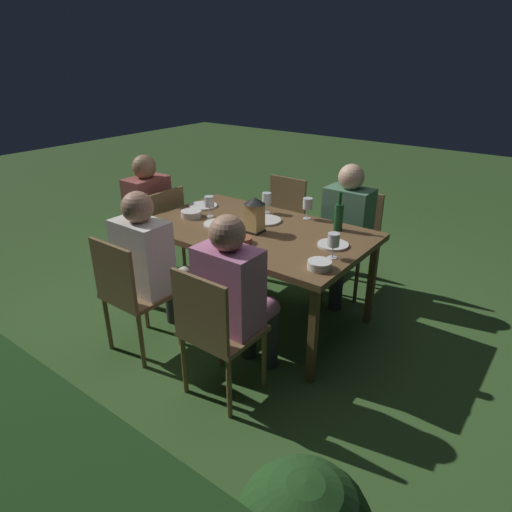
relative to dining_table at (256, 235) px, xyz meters
name	(u,v)px	position (x,y,z in m)	size (l,w,h in m)	color
ground_plane	(256,314)	(0.00, 0.00, -0.69)	(16.00, 16.00, 0.00)	#385B28
dining_table	(256,235)	(0.00, 0.00, 0.00)	(1.69, 1.02, 0.75)	brown
chair_head_far	(160,230)	(1.09, 0.00, -0.21)	(0.40, 0.42, 0.87)	brown
person_in_rust	(144,210)	(1.29, 0.00, -0.06)	(0.48, 0.38, 1.15)	#9E4C47
chair_side_right_b	(131,291)	(0.38, 0.90, -0.21)	(0.42, 0.40, 0.87)	brown
person_in_cream	(151,261)	(0.38, 0.71, -0.06)	(0.38, 0.47, 1.15)	white
chair_side_left_a	(352,237)	(-0.38, -0.90, -0.21)	(0.42, 0.40, 0.87)	brown
person_in_green	(344,227)	(-0.38, -0.71, -0.06)	(0.38, 0.47, 1.15)	#4C7A5B
chair_side_left_b	(281,219)	(0.38, -0.90, -0.21)	(0.42, 0.40, 0.87)	brown
chair_side_right_a	(215,329)	(-0.38, 0.90, -0.21)	(0.42, 0.40, 0.87)	brown
person_in_pink	(236,293)	(-0.38, 0.71, -0.06)	(0.38, 0.47, 1.15)	#C675A3
lantern_centerpiece	(255,213)	(-0.03, 0.05, 0.20)	(0.15, 0.15, 0.27)	black
green_bottle_on_table	(339,216)	(-0.50, -0.35, 0.16)	(0.07, 0.07, 0.29)	#144723
wine_glass_a	(308,204)	(-0.19, -0.43, 0.17)	(0.08, 0.08, 0.17)	silver
wine_glass_b	(210,202)	(0.47, 0.00, 0.17)	(0.08, 0.08, 0.17)	silver
wine_glass_c	(333,241)	(-0.71, 0.12, 0.17)	(0.08, 0.08, 0.17)	silver
wine_glass_d	(267,199)	(0.16, -0.35, 0.17)	(0.08, 0.08, 0.17)	silver
plate_a	(333,245)	(-0.62, -0.06, 0.06)	(0.21, 0.21, 0.01)	white
plate_b	(265,220)	(0.04, -0.18, 0.06)	(0.25, 0.25, 0.01)	silver
plate_c	(218,224)	(0.28, 0.11, 0.06)	(0.23, 0.23, 0.01)	white
plate_d	(203,206)	(0.69, -0.16, 0.06)	(0.24, 0.24, 0.01)	white
bowl_olives	(191,213)	(0.58, 0.09, 0.08)	(0.17, 0.17, 0.05)	silver
bowl_bread	(242,240)	(-0.08, 0.27, 0.08)	(0.14, 0.14, 0.04)	#9E5138
bowl_salad	(320,265)	(-0.72, 0.31, 0.08)	(0.15, 0.15, 0.05)	silver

